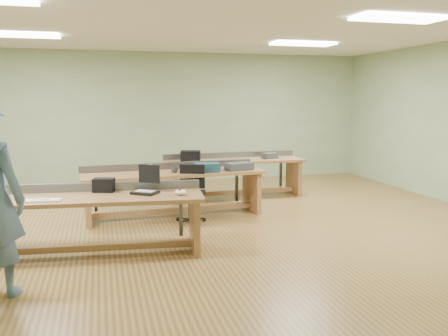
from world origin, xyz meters
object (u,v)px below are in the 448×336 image
(camera_bag, at_px, (104,185))
(parts_bin_teal, at_px, (207,167))
(workbench_back, at_px, (234,169))
(task_chair, at_px, (191,201))
(workbench_front, at_px, (86,211))
(mug, at_px, (175,170))
(parts_bin_grey, at_px, (239,166))
(laptop_base, at_px, (145,193))
(drinks_can, at_px, (150,169))
(workbench_mid, at_px, (173,183))

(camera_bag, xyz_separation_m, parts_bin_teal, (1.67, 1.35, -0.02))
(workbench_back, bearing_deg, task_chair, -126.68)
(workbench_front, distance_m, camera_bag, 0.42)
(mug, bearing_deg, camera_bag, -129.66)
(parts_bin_teal, height_order, parts_bin_grey, parts_bin_teal)
(workbench_back, distance_m, laptop_base, 3.62)
(workbench_front, xyz_separation_m, parts_bin_grey, (2.46, 1.60, 0.25))
(workbench_front, xyz_separation_m, drinks_can, (0.97, 1.68, 0.26))
(workbench_front, relative_size, workbench_back, 1.07)
(workbench_back, bearing_deg, camera_bag, -134.20)
(camera_bag, xyz_separation_m, parts_bin_grey, (2.23, 1.39, -0.03))
(workbench_mid, height_order, camera_bag, camera_bag)
(mug, bearing_deg, drinks_can, 163.56)
(camera_bag, bearing_deg, workbench_back, 64.60)
(mug, distance_m, drinks_can, 0.40)
(laptop_base, xyz_separation_m, mug, (0.63, 1.62, 0.03))
(workbench_front, distance_m, parts_bin_teal, 2.47)
(camera_bag, height_order, mug, camera_bag)
(parts_bin_teal, relative_size, mug, 3.38)
(workbench_mid, relative_size, drinks_can, 23.44)
(parts_bin_grey, distance_m, drinks_can, 1.49)
(parts_bin_grey, bearing_deg, task_chair, -158.44)
(workbench_mid, distance_m, camera_bag, 1.88)
(workbench_front, distance_m, workbench_back, 4.03)
(workbench_mid, relative_size, workbench_back, 1.10)
(parts_bin_teal, distance_m, drinks_can, 0.94)
(camera_bag, distance_m, parts_bin_teal, 2.15)
(laptop_base, bearing_deg, mug, 103.82)
(workbench_back, relative_size, laptop_base, 9.20)
(laptop_base, bearing_deg, workbench_back, 90.87)
(parts_bin_teal, relative_size, parts_bin_grey, 0.90)
(workbench_front, relative_size, laptop_base, 9.86)
(workbench_mid, relative_size, camera_bag, 11.57)
(mug, bearing_deg, workbench_back, 44.44)
(task_chair, bearing_deg, mug, 143.31)
(workbench_front, relative_size, mug, 25.27)
(workbench_front, distance_m, parts_bin_grey, 2.94)
(task_chair, bearing_deg, workbench_back, 76.07)
(parts_bin_teal, bearing_deg, drinks_can, 172.56)
(laptop_base, bearing_deg, camera_bag, -172.58)
(parts_bin_grey, xyz_separation_m, mug, (-1.10, -0.03, -0.01))
(laptop_base, height_order, parts_bin_teal, parts_bin_teal)
(parts_bin_grey, height_order, drinks_can, drinks_can)
(task_chair, xyz_separation_m, parts_bin_grey, (0.90, 0.36, 0.48))
(workbench_mid, bearing_deg, task_chair, -69.49)
(mug, bearing_deg, workbench_front, -130.85)
(workbench_back, xyz_separation_m, parts_bin_grey, (-0.30, -1.34, 0.26))
(task_chair, distance_m, mug, 0.60)
(workbench_back, relative_size, parts_bin_grey, 6.30)
(laptop_base, distance_m, parts_bin_grey, 2.39)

